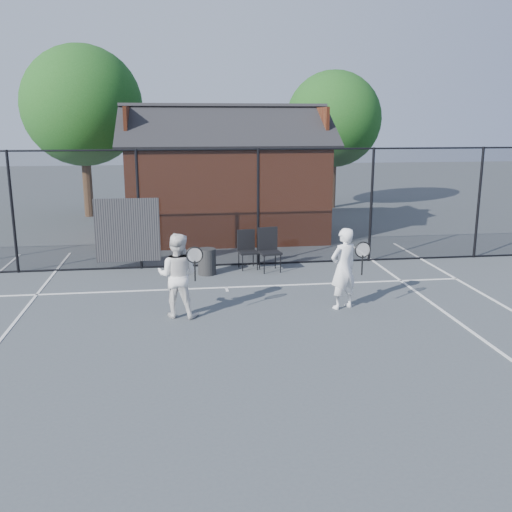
{
  "coord_description": "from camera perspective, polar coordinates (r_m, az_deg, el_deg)",
  "views": [
    {
      "loc": [
        -0.99,
        -9.3,
        3.68
      ],
      "look_at": [
        0.46,
        1.39,
        1.1
      ],
      "focal_mm": 40.0,
      "sensor_mm": 36.0,
      "label": 1
    }
  ],
  "objects": [
    {
      "name": "fence",
      "position": [
        14.49,
        -4.92,
        4.53
      ],
      "size": [
        22.04,
        3.0,
        3.0
      ],
      "color": "black",
      "rests_on": "ground"
    },
    {
      "name": "waste_bin",
      "position": [
        13.94,
        -4.93,
        -0.56
      ],
      "size": [
        0.48,
        0.48,
        0.64
      ],
      "primitive_type": "cylinder",
      "rotation": [
        0.0,
        0.0,
        0.09
      ],
      "color": "black",
      "rests_on": "ground"
    },
    {
      "name": "chair_right",
      "position": [
        14.37,
        -0.81,
        0.56
      ],
      "size": [
        0.53,
        0.54,
        0.96
      ],
      "primitive_type": "cube",
      "rotation": [
        0.0,
        0.0,
        0.15
      ],
      "color": "black",
      "rests_on": "ground"
    },
    {
      "name": "court_lines",
      "position": [
        8.84,
        -0.59,
        -11.11
      ],
      "size": [
        11.02,
        18.0,
        0.01
      ],
      "color": "silver",
      "rests_on": "ground"
    },
    {
      "name": "player_back",
      "position": [
        10.91,
        -7.85,
        -1.93
      ],
      "size": [
        0.95,
        0.8,
        1.62
      ],
      "color": "white",
      "rests_on": "ground"
    },
    {
      "name": "chair_left",
      "position": [
        14.13,
        1.41,
        0.54
      ],
      "size": [
        0.58,
        0.59,
        1.05
      ],
      "primitive_type": "cube",
      "rotation": [
        0.0,
        0.0,
        0.14
      ],
      "color": "black",
      "rests_on": "ground"
    },
    {
      "name": "clubhouse",
      "position": [
        18.48,
        -3.05,
        6.98
      ],
      "size": [
        6.5,
        4.36,
        4.19
      ],
      "color": "#612A17",
      "rests_on": "ground"
    },
    {
      "name": "player_front",
      "position": [
        11.41,
        8.74,
        -1.23
      ],
      "size": [
        0.78,
        0.64,
        1.64
      ],
      "color": "white",
      "rests_on": "ground"
    },
    {
      "name": "ground",
      "position": [
        10.05,
        -1.53,
        -8.03
      ],
      "size": [
        80.0,
        80.0,
        0.0
      ],
      "primitive_type": "plane",
      "color": "#42484C",
      "rests_on": "ground"
    },
    {
      "name": "tree_left",
      "position": [
        23.08,
        -16.98,
        14.14
      ],
      "size": [
        4.48,
        4.48,
        6.44
      ],
      "color": "#321C14",
      "rests_on": "ground"
    },
    {
      "name": "tree_right",
      "position": [
        24.67,
        7.76,
        13.39
      ],
      "size": [
        3.97,
        3.97,
        5.7
      ],
      "color": "#321C14",
      "rests_on": "ground"
    }
  ]
}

